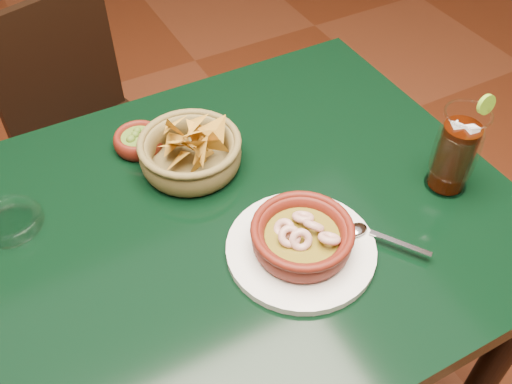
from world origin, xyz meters
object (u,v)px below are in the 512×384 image
shrimp_plate (302,240)px  chip_basket (190,152)px  dining_table (183,272)px  dining_chair (92,135)px  cola_drink (456,151)px

shrimp_plate → chip_basket: chip_basket is taller
dining_table → shrimp_plate: (0.17, -0.13, 0.13)m
dining_chair → cola_drink: bearing=-59.4°
dining_table → chip_basket: 0.22m
shrimp_plate → cola_drink: cola_drink is taller
chip_basket → shrimp_plate: bearing=-74.7°
shrimp_plate → dining_table: bearing=143.2°
chip_basket → cola_drink: (0.39, -0.27, 0.05)m
dining_chair → cola_drink: cola_drink is taller
dining_table → chip_basket: chip_basket is taller
shrimp_plate → cola_drink: 0.32m
chip_basket → cola_drink: size_ratio=1.19×
dining_chair → shrimp_plate: bearing=-78.6°
dining_chair → dining_table: bearing=-90.1°
chip_basket → cola_drink: bearing=-34.4°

